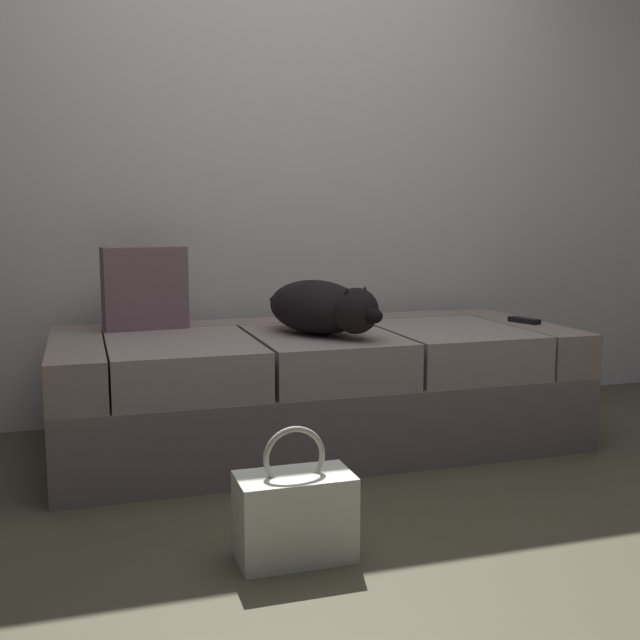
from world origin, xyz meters
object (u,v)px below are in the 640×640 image
(throw_pillow, at_px, (145,288))
(handbag, at_px, (295,515))
(couch, at_px, (316,388))
(dog_dark, at_px, (322,308))
(tv_remote, at_px, (524,320))

(throw_pillow, xyz_separation_m, handbag, (0.29, -1.27, -0.52))
(couch, height_order, dog_dark, dog_dark)
(tv_remote, height_order, handbag, tv_remote)
(throw_pillow, height_order, handbag, throw_pillow)
(couch, bearing_deg, handbag, -110.38)
(couch, xyz_separation_m, dog_dark, (-0.01, -0.12, 0.35))
(couch, height_order, tv_remote, tv_remote)
(handbag, bearing_deg, throw_pillow, 102.66)
(couch, distance_m, tv_remote, 0.97)
(couch, distance_m, throw_pillow, 0.82)
(couch, relative_size, throw_pillow, 6.14)
(handbag, bearing_deg, dog_dark, 67.81)
(tv_remote, distance_m, handbag, 1.66)
(dog_dark, xyz_separation_m, throw_pillow, (-0.65, 0.37, 0.06))
(tv_remote, bearing_deg, handbag, -161.56)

